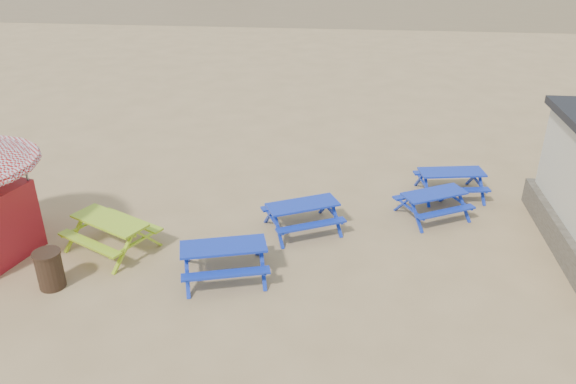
# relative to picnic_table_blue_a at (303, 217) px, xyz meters

# --- Properties ---
(ground) EXTENTS (400.00, 400.00, 0.00)m
(ground) POSITION_rel_picnic_table_blue_a_xyz_m (-0.62, -1.33, -0.39)
(ground) COLOR tan
(ground) RESTS_ON ground
(picnic_table_blue_a) EXTENTS (2.30, 2.13, 0.77)m
(picnic_table_blue_a) POSITION_rel_picnic_table_blue_a_xyz_m (0.00, 0.00, 0.00)
(picnic_table_blue_a) COLOR #1142B0
(picnic_table_blue_a) RESTS_ON ground
(picnic_table_blue_b) EXTENTS (2.07, 1.77, 0.77)m
(picnic_table_blue_b) POSITION_rel_picnic_table_blue_a_xyz_m (4.13, 2.46, 0.00)
(picnic_table_blue_b) COLOR #1142B0
(picnic_table_blue_b) RESTS_ON ground
(picnic_table_blue_c) EXTENTS (2.18, 2.04, 0.73)m
(picnic_table_blue_c) POSITION_rel_picnic_table_blue_a_xyz_m (3.47, 1.10, -0.02)
(picnic_table_blue_c) COLOR #1142B0
(picnic_table_blue_c) RESTS_ON ground
(picnic_table_blue_d) EXTENTS (2.27, 2.01, 0.81)m
(picnic_table_blue_d) POSITION_rel_picnic_table_blue_a_xyz_m (-1.60, -2.26, 0.02)
(picnic_table_blue_d) COLOR #1142B0
(picnic_table_blue_d) RESTS_ON ground
(picnic_table_yellow) EXTENTS (2.48, 2.31, 0.83)m
(picnic_table_yellow) POSITION_rel_picnic_table_blue_a_xyz_m (-4.58, -1.43, 0.03)
(picnic_table_yellow) COLOR #7FAE08
(picnic_table_yellow) RESTS_ON ground
(litter_bin) EXTENTS (0.61, 0.61, 0.89)m
(litter_bin) POSITION_rel_picnic_table_blue_a_xyz_m (-5.32, -3.08, 0.07)
(litter_bin) COLOR #352618
(litter_bin) RESTS_ON ground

